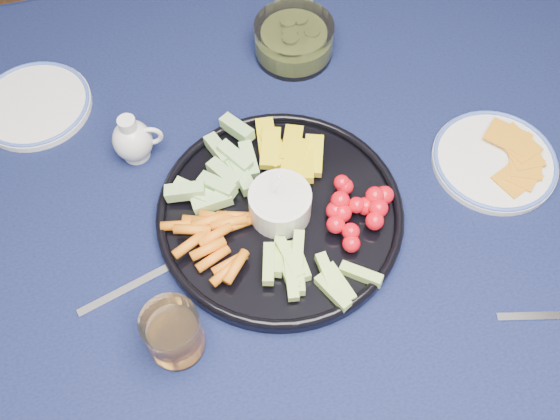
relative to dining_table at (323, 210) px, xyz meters
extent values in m
plane|color=#51311B|center=(0.00, 0.00, -0.66)|extent=(4.00, 4.00, 0.00)
cylinder|color=#482A18|center=(0.72, 0.42, -0.31)|extent=(0.07, 0.07, 0.70)
cube|color=#482A18|center=(0.00, 0.00, 0.06)|extent=(1.60, 1.00, 0.04)
cube|color=black|center=(0.00, 0.00, 0.08)|extent=(1.66, 1.06, 0.01)
cube|color=black|center=(0.00, 0.53, -0.06)|extent=(1.66, 0.01, 0.30)
cylinder|color=black|center=(-0.09, -0.04, 0.10)|extent=(0.36, 0.36, 0.02)
torus|color=black|center=(-0.09, -0.04, 0.11)|extent=(0.36, 0.36, 0.01)
cylinder|color=white|center=(-0.09, -0.04, 0.13)|extent=(0.09, 0.09, 0.05)
cylinder|color=silver|center=(-0.09, -0.04, 0.15)|extent=(0.08, 0.08, 0.01)
cylinder|color=silver|center=(-0.27, 0.13, 0.09)|extent=(0.04, 0.04, 0.01)
ellipsoid|color=silver|center=(-0.27, 0.13, 0.12)|extent=(0.06, 0.06, 0.07)
cylinder|color=silver|center=(-0.27, 0.13, 0.16)|extent=(0.03, 0.03, 0.03)
torus|color=silver|center=(-0.25, 0.12, 0.13)|extent=(0.04, 0.01, 0.04)
torus|color=#415CB8|center=(-0.27, 0.13, 0.15)|extent=(0.03, 0.03, 0.00)
cylinder|color=white|center=(0.02, 0.27, 0.12)|extent=(0.14, 0.14, 0.06)
cylinder|color=#5A651D|center=(0.02, 0.27, 0.11)|extent=(0.11, 0.11, 0.03)
cylinder|color=white|center=(0.26, -0.04, 0.09)|extent=(0.19, 0.19, 0.01)
torus|color=#415CB8|center=(0.26, -0.04, 0.10)|extent=(0.19, 0.19, 0.01)
cylinder|color=white|center=(-0.27, -0.20, 0.13)|extent=(0.07, 0.07, 0.09)
cylinder|color=orange|center=(-0.27, -0.20, 0.11)|extent=(0.06, 0.06, 0.05)
cube|color=white|center=(-0.32, -0.10, 0.09)|extent=(0.15, 0.05, 0.00)
cube|color=white|center=(-0.23, -0.07, 0.09)|extent=(0.04, 0.03, 0.00)
cube|color=white|center=(0.23, -0.29, 0.09)|extent=(0.15, 0.04, 0.00)
cylinder|color=white|center=(-0.42, 0.26, 0.09)|extent=(0.18, 0.18, 0.01)
torus|color=#415CB8|center=(-0.42, 0.26, 0.10)|extent=(0.18, 0.18, 0.01)
camera|label=1|loc=(-0.21, -0.49, 0.89)|focal=40.00mm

